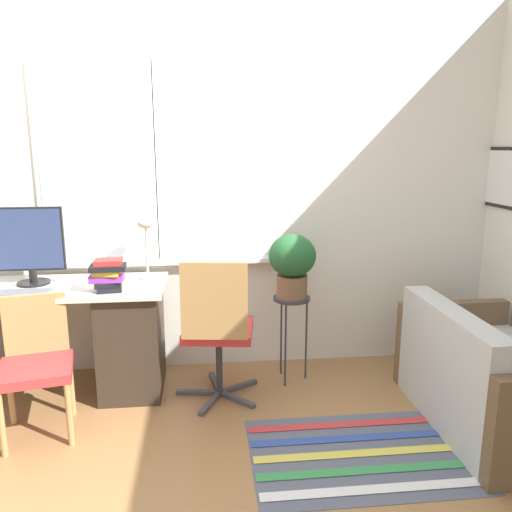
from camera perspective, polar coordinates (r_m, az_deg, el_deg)
The scene contains 14 objects.
ground_plane at distance 3.44m, azimuth -12.98°, elevation -16.78°, with size 14.00×14.00×0.00m, color #9E7042.
wall_back_with_window at distance 3.71m, azimuth -12.71°, elevation 7.41°, with size 9.00×0.12×2.70m.
desk at distance 3.70m, azimuth -23.98°, elevation -8.56°, with size 1.76×0.61×0.76m.
monitor at distance 3.60m, azimuth -24.40°, elevation 1.12°, with size 0.44×0.21×0.52m.
keyboard at distance 3.42m, azimuth -25.17°, elevation -3.85°, with size 0.33×0.14×0.02m.
mouse at distance 3.36m, azimuth -21.27°, elevation -3.65°, with size 0.04×0.07×0.03m.
desk_lamp at distance 3.50m, azimuth -12.46°, elevation 2.39°, with size 0.13×0.13×0.42m.
book_stack at distance 3.29m, azimuth -16.57°, elevation -2.03°, with size 0.23×0.19×0.20m.
desk_chair_wooden at distance 3.24m, azimuth -23.86°, elevation -10.92°, with size 0.47×0.48×0.80m.
office_chair_swivel at distance 3.27m, azimuth -4.45°, elevation -8.11°, with size 0.57×0.58×0.99m.
couch_loveseat at distance 3.42m, azimuth 25.26°, elevation -12.97°, with size 0.78×1.23×0.73m.
plant_stand at distance 3.55m, azimuth 4.07°, elevation -5.85°, with size 0.26×0.26×0.62m.
potted_plant at distance 3.46m, azimuth 4.16°, elevation -0.62°, with size 0.33×0.33×0.45m.
floor_rug_striped at distance 3.02m, azimuth 11.81°, elevation -21.24°, with size 1.21×0.81×0.01m.
Camera 1 is at (0.43, -2.98, 1.67)m, focal length 35.00 mm.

